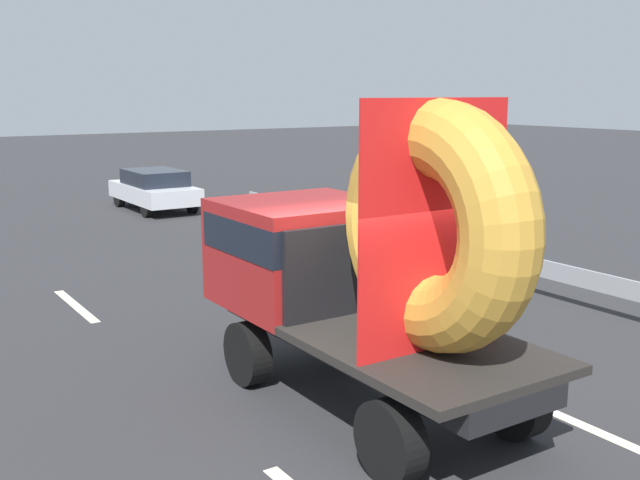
{
  "coord_description": "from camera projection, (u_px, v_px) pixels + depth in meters",
  "views": [
    {
      "loc": [
        -5.2,
        -6.55,
        3.67
      ],
      "look_at": [
        -0.17,
        1.13,
        1.85
      ],
      "focal_mm": 42.0,
      "sensor_mm": 36.0,
      "label": 1
    }
  ],
  "objects": [
    {
      "name": "ground_plane",
      "position": [
        384.0,
        406.0,
        8.88
      ],
      "size": [
        120.0,
        120.0,
        0.0
      ],
      "primitive_type": "plane",
      "color": "#28282B"
    },
    {
      "name": "flatbed_truck",
      "position": [
        358.0,
        260.0,
        8.71
      ],
      "size": [
        2.02,
        4.74,
        3.61
      ],
      "color": "black",
      "rests_on": "ground_plane"
    },
    {
      "name": "distant_sedan",
      "position": [
        154.0,
        188.0,
        23.48
      ],
      "size": [
        1.67,
        3.89,
        1.27
      ],
      "color": "black",
      "rests_on": "ground_plane"
    },
    {
      "name": "guardrail",
      "position": [
        441.0,
        244.0,
        15.64
      ],
      "size": [
        0.1,
        16.97,
        0.71
      ],
      "color": "gray",
      "rests_on": "ground_plane"
    },
    {
      "name": "lane_dash_left_far",
      "position": [
        76.0,
        306.0,
        13.04
      ],
      "size": [
        0.16,
        2.32,
        0.01
      ],
      "primitive_type": "cube",
      "rotation": [
        0.0,
        0.0,
        1.57
      ],
      "color": "beige",
      "rests_on": "ground_plane"
    },
    {
      "name": "lane_dash_right_near",
      "position": [
        633.0,
        447.0,
        7.84
      ],
      "size": [
        0.16,
        2.57,
        0.01
      ],
      "primitive_type": "cube",
      "rotation": [
        0.0,
        0.0,
        1.57
      ],
      "color": "beige",
      "rests_on": "ground_plane"
    },
    {
      "name": "lane_dash_right_far",
      "position": [
        265.0,
        286.0,
        14.35
      ],
      "size": [
        0.16,
        2.3,
        0.01
      ],
      "primitive_type": "cube",
      "rotation": [
        0.0,
        0.0,
        1.57
      ],
      "color": "beige",
      "rests_on": "ground_plane"
    }
  ]
}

